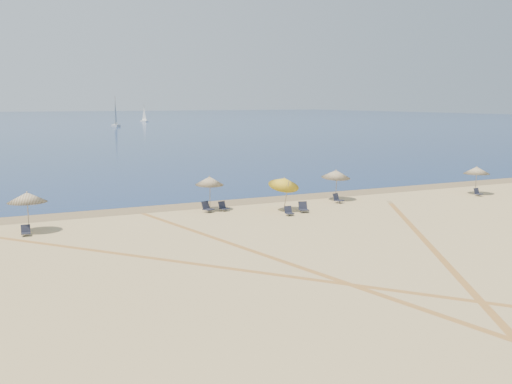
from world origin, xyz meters
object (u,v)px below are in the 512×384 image
(umbrella_2, at_px, (209,181))
(chair_2, at_px, (26,231))
(chair_8, at_px, (478,192))
(sailboat_0, at_px, (116,117))
(umbrella_3, at_px, (284,182))
(umbrella_4, at_px, (336,174))
(umbrella_1, at_px, (27,197))
(umbrella_5, at_px, (477,170))
(chair_4, at_px, (223,207))
(sailboat_1, at_px, (144,116))
(chair_5, at_px, (289,211))
(chair_3, at_px, (207,207))
(chair_7, at_px, (338,199))
(chair_6, at_px, (303,208))

(umbrella_2, bearing_deg, chair_2, -167.01)
(chair_8, distance_m, sailboat_0, 135.49)
(umbrella_3, xyz_separation_m, umbrella_4, (5.44, 2.13, 0.01))
(umbrella_1, xyz_separation_m, chair_8, (32.26, -1.43, -1.69))
(umbrella_5, height_order, chair_4, umbrella_5)
(umbrella_3, distance_m, sailboat_1, 175.18)
(umbrella_2, distance_m, umbrella_4, 9.83)
(umbrella_1, distance_m, chair_4, 12.37)
(chair_4, bearing_deg, sailboat_1, 61.97)
(umbrella_1, relative_size, chair_2, 3.84)
(umbrella_1, xyz_separation_m, umbrella_3, (15.86, -0.48, -0.03))
(chair_5, relative_size, sailboat_1, 0.10)
(umbrella_4, height_order, chair_5, umbrella_4)
(umbrella_2, distance_m, sailboat_1, 173.90)
(umbrella_2, height_order, sailboat_1, sailboat_1)
(umbrella_1, xyz_separation_m, chair_3, (11.08, 1.30, -1.65))
(sailboat_1, bearing_deg, umbrella_2, -113.93)
(umbrella_2, height_order, chair_3, umbrella_2)
(umbrella_2, relative_size, chair_2, 3.89)
(umbrella_3, relative_size, chair_4, 3.47)
(chair_5, distance_m, sailboat_1, 176.78)
(chair_3, bearing_deg, sailboat_0, 57.21)
(chair_4, height_order, chair_7, chair_7)
(chair_8, bearing_deg, chair_3, 166.85)
(umbrella_5, bearing_deg, chair_2, -179.64)
(umbrella_4, xyz_separation_m, sailboat_1, (30.27, 169.37, -0.02))
(chair_2, height_order, chair_4, chair_4)
(chair_2, distance_m, sailboat_1, 179.55)
(umbrella_3, distance_m, chair_4, 4.37)
(umbrella_1, relative_size, sailboat_0, 0.27)
(chair_7, relative_size, sailboat_0, 0.10)
(umbrella_5, bearing_deg, sailboat_1, 83.76)
(umbrella_5, bearing_deg, chair_3, 174.78)
(chair_6, distance_m, chair_7, 4.51)
(umbrella_5, bearing_deg, umbrella_3, 179.33)
(umbrella_1, distance_m, chair_6, 16.91)
(chair_4, distance_m, chair_6, 5.31)
(chair_7, relative_size, chair_8, 1.31)
(umbrella_3, bearing_deg, umbrella_2, 152.41)
(umbrella_1, distance_m, umbrella_4, 21.36)
(chair_8, relative_size, sailboat_1, 0.10)
(chair_4, height_order, chair_6, chair_6)
(chair_2, height_order, chair_8, chair_8)
(chair_3, height_order, chair_7, chair_3)
(umbrella_2, xyz_separation_m, chair_5, (3.92, -3.83, -1.73))
(umbrella_1, height_order, sailboat_1, sailboat_1)
(chair_7, distance_m, sailboat_0, 134.09)
(umbrella_3, bearing_deg, chair_2, -178.57)
(umbrella_1, height_order, sailboat_0, sailboat_0)
(chair_7, bearing_deg, umbrella_5, -27.96)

